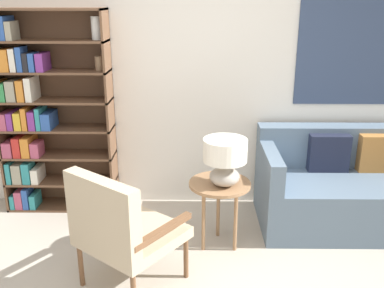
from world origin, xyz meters
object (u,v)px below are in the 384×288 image
(side_table, at_px, (220,190))
(armchair, at_px, (119,226))
(couch, at_px, (354,188))
(table_lamp, at_px, (225,158))
(bookshelf, at_px, (40,112))

(side_table, bearing_deg, armchair, -140.30)
(couch, xyz_separation_m, table_lamp, (-1.20, -0.47, 0.47))
(side_table, relative_size, table_lamp, 1.50)
(bookshelf, distance_m, armchair, 1.63)
(bookshelf, xyz_separation_m, armchair, (0.92, -1.26, -0.45))
(armchair, bearing_deg, table_lamp, 36.08)
(armchair, distance_m, table_lamp, 0.95)
(couch, height_order, side_table, couch)
(bookshelf, height_order, armchair, bookshelf)
(bookshelf, height_order, table_lamp, bookshelf)
(couch, bearing_deg, side_table, -161.22)
(bookshelf, distance_m, couch, 2.93)
(bookshelf, bearing_deg, side_table, -22.87)
(armchair, height_order, side_table, armchair)
(armchair, xyz_separation_m, side_table, (0.70, 0.58, -0.01))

